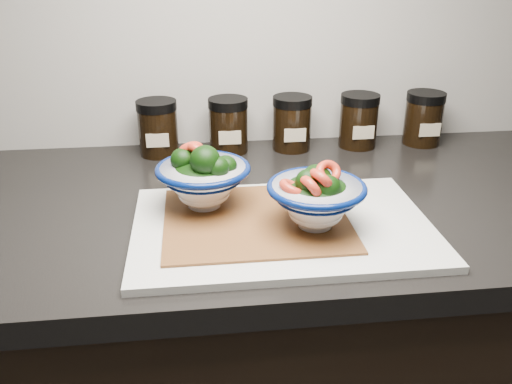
{
  "coord_description": "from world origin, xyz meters",
  "views": [
    {
      "loc": [
        -0.12,
        0.62,
        1.3
      ],
      "look_at": [
        -0.03,
        1.35,
        0.96
      ],
      "focal_mm": 38.0,
      "sensor_mm": 36.0,
      "label": 1
    }
  ],
  "objects": [
    {
      "name": "spice_jar_a",
      "position": [
        -0.19,
        1.69,
        0.96
      ],
      "size": [
        0.08,
        0.08,
        0.11
      ],
      "color": "black",
      "rests_on": "countertop"
    },
    {
      "name": "spice_jar_d",
      "position": [
        0.23,
        1.69,
        0.96
      ],
      "size": [
        0.08,
        0.08,
        0.11
      ],
      "color": "black",
      "rests_on": "countertop"
    },
    {
      "name": "countertop",
      "position": [
        0.0,
        1.45,
        0.88
      ],
      "size": [
        3.5,
        0.6,
        0.04
      ],
      "primitive_type": "cube",
      "color": "black",
      "rests_on": "cabinet"
    },
    {
      "name": "spice_jar_e",
      "position": [
        0.37,
        1.69,
        0.96
      ],
      "size": [
        0.08,
        0.08,
        0.11
      ],
      "color": "black",
      "rests_on": "countertop"
    },
    {
      "name": "spice_jar_c",
      "position": [
        0.08,
        1.69,
        0.96
      ],
      "size": [
        0.08,
        0.08,
        0.11
      ],
      "color": "black",
      "rests_on": "countertop"
    },
    {
      "name": "spice_jar_b",
      "position": [
        -0.05,
        1.69,
        0.96
      ],
      "size": [
        0.08,
        0.08,
        0.11
      ],
      "color": "black",
      "rests_on": "countertop"
    },
    {
      "name": "bamboo_mat",
      "position": [
        -0.03,
        1.35,
        0.91
      ],
      "size": [
        0.28,
        0.24,
        0.0
      ],
      "primitive_type": "cube",
      "color": "#935C2C",
      "rests_on": "cutting_board"
    },
    {
      "name": "bowl_right",
      "position": [
        0.05,
        1.31,
        0.96
      ],
      "size": [
        0.15,
        0.15,
        0.11
      ],
      "rotation": [
        0.0,
        0.0,
        -0.23
      ],
      "color": "white",
      "rests_on": "bamboo_mat"
    },
    {
      "name": "bowl_left",
      "position": [
        -0.11,
        1.4,
        0.96
      ],
      "size": [
        0.15,
        0.15,
        0.12
      ],
      "rotation": [
        0.0,
        0.0,
        0.13
      ],
      "color": "white",
      "rests_on": "bamboo_mat"
    },
    {
      "name": "cutting_board",
      "position": [
        0.01,
        1.33,
        0.91
      ],
      "size": [
        0.45,
        0.3,
        0.01
      ],
      "primitive_type": "cube",
      "color": "silver",
      "rests_on": "countertop"
    }
  ]
}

